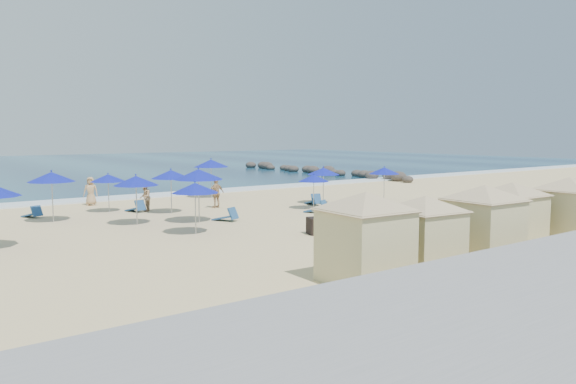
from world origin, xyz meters
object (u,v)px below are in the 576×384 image
object	(u,v)px
umbrella_6	(195,188)
umbrella_11	(384,171)
umbrella_4	(108,178)
umbrella_2	(52,177)
umbrella_7	(171,174)
umbrella_8	(314,178)
cabana_4	(568,201)
trash_bin	(317,226)
cabana_3	(512,206)
umbrella_3	(136,181)
cabana_2	(484,213)
umbrella_9	(211,163)
umbrella_5	(198,174)
cabana_1	(425,224)
beachgoer_1	(145,197)
beachgoer_3	(91,191)
cabana_0	(365,226)
umbrella_10	(323,171)
beachgoer_2	(216,193)
rock_jetty	(318,170)

from	to	relation	value
umbrella_6	umbrella_11	xyz separation A→B (m)	(15.23, 3.47, -0.06)
umbrella_4	umbrella_6	distance (m)	8.95
umbrella_2	umbrella_7	world-z (taller)	umbrella_2
umbrella_8	umbrella_11	size ratio (longest dim) A/B	0.91
umbrella_6	cabana_4	bearing A→B (deg)	-43.13
trash_bin	cabana_3	bearing A→B (deg)	-36.80
cabana_3	cabana_4	bearing A→B (deg)	-18.85
trash_bin	cabana_3	world-z (taller)	cabana_3
umbrella_3	umbrella_7	size ratio (longest dim) A/B	0.99
cabana_2	umbrella_9	distance (m)	21.94
cabana_3	umbrella_5	world-z (taller)	cabana_3
cabana_1	umbrella_7	xyz separation A→B (m)	(-0.83, 16.55, 0.61)
umbrella_3	umbrella_7	distance (m)	3.96
cabana_1	cabana_3	distance (m)	5.80
cabana_3	umbrella_6	bearing A→B (deg)	131.89
beachgoer_1	beachgoer_3	size ratio (longest dim) A/B	0.94
cabana_3	cabana_4	size ratio (longest dim) A/B	0.95
cabana_1	umbrella_7	distance (m)	16.59
umbrella_6	cabana_2	bearing A→B (deg)	-61.08
cabana_0	cabana_4	world-z (taller)	cabana_0
umbrella_10	beachgoer_3	bearing A→B (deg)	146.63
cabana_4	umbrella_6	world-z (taller)	cabana_4
umbrella_10	beachgoer_2	world-z (taller)	umbrella_10
beachgoer_3	cabana_3	bearing A→B (deg)	-37.51
cabana_2	umbrella_5	xyz separation A→B (m)	(-4.04, 12.93, 0.73)
umbrella_2	umbrella_3	size ratio (longest dim) A/B	1.05
umbrella_3	umbrella_4	size ratio (longest dim) A/B	1.11
umbrella_4	trash_bin	bearing A→B (deg)	-68.39
rock_jetty	cabana_4	bearing A→B (deg)	-114.97
cabana_4	umbrella_6	bearing A→B (deg)	136.87
umbrella_4	umbrella_11	distance (m)	16.78
umbrella_3	umbrella_2	bearing A→B (deg)	132.34
umbrella_2	beachgoer_3	size ratio (longest dim) A/B	1.48
umbrella_8	umbrella_2	bearing A→B (deg)	163.23
cabana_4	umbrella_6	distance (m)	15.18
cabana_3	umbrella_5	bearing A→B (deg)	119.53
trash_bin	beachgoer_2	distance (m)	10.09
cabana_2	beachgoer_1	distance (m)	18.81
cabana_1	beachgoer_3	xyz separation A→B (m)	(-3.27, 22.50, -0.64)
beachgoer_3	cabana_1	bearing A→B (deg)	-51.63
beachgoer_3	rock_jetty	bearing A→B (deg)	53.39
trash_bin	umbrella_6	size ratio (longest dim) A/B	0.32
cabana_0	umbrella_10	bearing A→B (deg)	53.31
rock_jetty	umbrella_8	xyz separation A→B (m)	(-18.13, -21.24, 1.40)
umbrella_6	umbrella_11	distance (m)	15.62
cabana_0	umbrella_3	size ratio (longest dim) A/B	1.93
rock_jetty	umbrella_9	world-z (taller)	umbrella_9
cabana_2	cabana_3	bearing A→B (deg)	13.85
umbrella_3	beachgoer_1	world-z (taller)	umbrella_3
umbrella_7	umbrella_9	xyz separation A→B (m)	(5.33, 5.16, 0.20)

